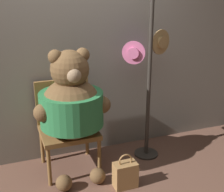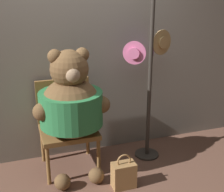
# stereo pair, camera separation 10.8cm
# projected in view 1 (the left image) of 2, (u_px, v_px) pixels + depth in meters

# --- Properties ---
(ground_plane) EXTENTS (14.00, 14.00, 0.00)m
(ground_plane) POSITION_uv_depth(u_px,v_px,m) (87.00, 181.00, 3.22)
(ground_plane) COLOR brown
(wall_back) EXTENTS (8.00, 0.10, 2.29)m
(wall_back) POSITION_uv_depth(u_px,v_px,m) (67.00, 59.00, 3.44)
(wall_back) COLOR gray
(wall_back) RESTS_ON ground_plane
(chair) EXTENTS (0.58, 0.53, 0.96)m
(chair) POSITION_uv_depth(u_px,v_px,m) (67.00, 122.00, 3.35)
(chair) COLOR olive
(chair) RESTS_ON ground_plane
(teddy_bear) EXTENTS (0.78, 0.69, 1.35)m
(teddy_bear) POSITION_uv_depth(u_px,v_px,m) (72.00, 105.00, 3.12)
(teddy_bear) COLOR brown
(teddy_bear) RESTS_ON ground_plane
(hat_display_rack) EXTENTS (0.54, 0.39, 1.79)m
(hat_display_rack) POSITION_uv_depth(u_px,v_px,m) (148.00, 77.00, 3.46)
(hat_display_rack) COLOR #332D28
(hat_display_rack) RESTS_ON ground_plane
(handbag_on_ground) EXTENTS (0.23, 0.14, 0.37)m
(handbag_on_ground) POSITION_uv_depth(u_px,v_px,m) (125.00, 174.00, 3.09)
(handbag_on_ground) COLOR #A87A47
(handbag_on_ground) RESTS_ON ground_plane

